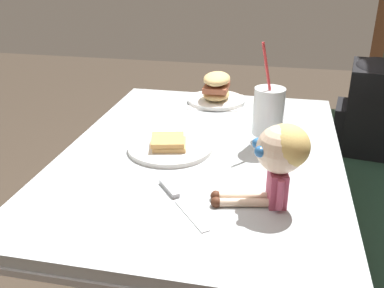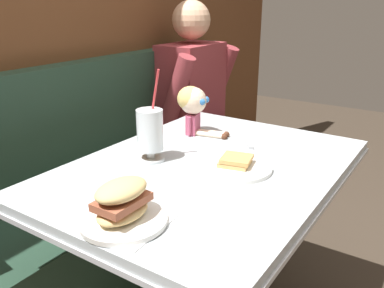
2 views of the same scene
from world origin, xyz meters
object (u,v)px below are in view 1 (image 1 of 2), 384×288
(butter_knife, at_px, (175,195))
(sandwich_plate, at_px, (217,91))
(toast_plate, at_px, (170,146))
(milkshake_glass, at_px, (268,115))
(seated_doll, at_px, (280,154))
(backpack, at_px, (370,104))

(butter_knife, bearing_deg, sandwich_plate, -179.06)
(toast_plate, distance_m, sandwich_plate, 0.46)
(milkshake_glass, bearing_deg, seated_doll, 6.97)
(toast_plate, height_order, butter_knife, toast_plate)
(toast_plate, relative_size, butter_knife, 1.27)
(milkshake_glass, relative_size, butter_knife, 1.60)
(toast_plate, height_order, milkshake_glass, milkshake_glass)
(toast_plate, height_order, backpack, backpack)
(seated_doll, bearing_deg, milkshake_glass, -173.03)
(toast_plate, xyz_separation_m, milkshake_glass, (-0.09, 0.28, 0.09))
(butter_knife, distance_m, seated_doll, 0.27)
(milkshake_glass, relative_size, backpack, 0.78)
(seated_doll, bearing_deg, backpack, 160.01)
(sandwich_plate, xyz_separation_m, seated_doll, (0.69, 0.25, 0.08))
(sandwich_plate, bearing_deg, seated_doll, 19.87)
(toast_plate, relative_size, seated_doll, 1.10)
(butter_knife, bearing_deg, toast_plate, -162.85)
(toast_plate, xyz_separation_m, butter_knife, (0.25, 0.08, -0.01))
(butter_knife, xyz_separation_m, seated_doll, (-0.02, 0.24, 0.12))
(sandwich_plate, distance_m, backpack, 0.74)
(seated_doll, bearing_deg, sandwich_plate, -160.13)
(milkshake_glass, distance_m, seated_doll, 0.33)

